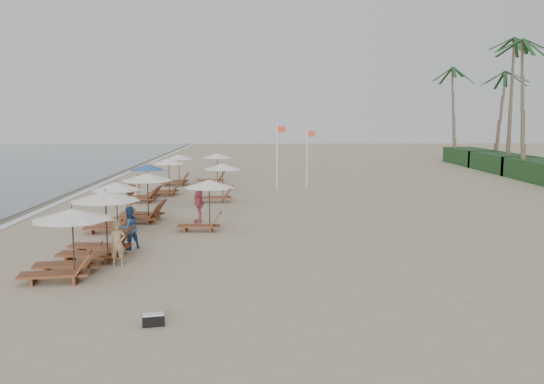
{
  "coord_description": "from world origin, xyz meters",
  "views": [
    {
      "loc": [
        0.43,
        -20.24,
        5.02
      ],
      "look_at": [
        1.0,
        6.98,
        1.3
      ],
      "focal_mm": 37.3,
      "sensor_mm": 36.0,
      "label": 1
    }
  ],
  "objects_px": {
    "lounger_station_2": "(112,206)",
    "lounger_station_0": "(65,243)",
    "beachgoer_near": "(117,244)",
    "beachgoer_mid_b": "(131,204)",
    "lounger_station_3": "(143,197)",
    "flag_pole_near": "(277,153)",
    "inland_station_2": "(214,165)",
    "beachgoer_far_b": "(136,187)",
    "lounger_station_1": "(98,227)",
    "lounger_station_6": "(176,171)",
    "beachgoer_mid_a": "(129,228)",
    "inland_station_0": "(205,198)",
    "inland_station_1": "(218,180)",
    "duffel_bag": "(153,320)",
    "lounger_station_5": "(166,176)",
    "lounger_station_4": "(144,183)",
    "beachgoer_far_a": "(199,202)"
  },
  "relations": [
    {
      "from": "lounger_station_2",
      "to": "beachgoer_far_a",
      "type": "bearing_deg",
      "value": 28.3
    },
    {
      "from": "lounger_station_3",
      "to": "beachgoer_far_a",
      "type": "distance_m",
      "value": 2.73
    },
    {
      "from": "inland_station_1",
      "to": "beachgoer_mid_a",
      "type": "distance_m",
      "value": 11.95
    },
    {
      "from": "flag_pole_near",
      "to": "lounger_station_6",
      "type": "bearing_deg",
      "value": 158.17
    },
    {
      "from": "beachgoer_near",
      "to": "duffel_bag",
      "type": "distance_m",
      "value": 5.94
    },
    {
      "from": "flag_pole_near",
      "to": "beachgoer_far_b",
      "type": "bearing_deg",
      "value": -155.16
    },
    {
      "from": "beachgoer_near",
      "to": "beachgoer_far_b",
      "type": "xyz_separation_m",
      "value": [
        -2.64,
        15.12,
        0.0
      ]
    },
    {
      "from": "inland_station_2",
      "to": "beachgoer_far_b",
      "type": "distance_m",
      "value": 8.99
    },
    {
      "from": "lounger_station_1",
      "to": "lounger_station_5",
      "type": "bearing_deg",
      "value": 90.76
    },
    {
      "from": "lounger_station_4",
      "to": "beachgoer_mid_a",
      "type": "distance_m",
      "value": 12.02
    },
    {
      "from": "beachgoer_mid_b",
      "to": "inland_station_2",
      "type": "bearing_deg",
      "value": -27.03
    },
    {
      "from": "lounger_station_3",
      "to": "beachgoer_mid_a",
      "type": "distance_m",
      "value": 5.74
    },
    {
      "from": "lounger_station_3",
      "to": "flag_pole_near",
      "type": "height_order",
      "value": "flag_pole_near"
    },
    {
      "from": "inland_station_0",
      "to": "inland_station_2",
      "type": "xyz_separation_m",
      "value": [
        -1.0,
        17.32,
        -0.08
      ]
    },
    {
      "from": "lounger_station_4",
      "to": "inland_station_2",
      "type": "bearing_deg",
      "value": 69.14
    },
    {
      "from": "lounger_station_1",
      "to": "beachgoer_near",
      "type": "distance_m",
      "value": 1.47
    },
    {
      "from": "lounger_station_0",
      "to": "lounger_station_4",
      "type": "distance_m",
      "value": 15.62
    },
    {
      "from": "lounger_station_0",
      "to": "lounger_station_6",
      "type": "xyz_separation_m",
      "value": [
        -0.06,
        23.35,
        -0.08
      ]
    },
    {
      "from": "lounger_station_1",
      "to": "lounger_station_0",
      "type": "bearing_deg",
      "value": -97.81
    },
    {
      "from": "inland_station_1",
      "to": "lounger_station_1",
      "type": "bearing_deg",
      "value": -103.99
    },
    {
      "from": "beachgoer_near",
      "to": "beachgoer_mid_b",
      "type": "xyz_separation_m",
      "value": [
        -1.26,
        7.6,
        0.16
      ]
    },
    {
      "from": "duffel_bag",
      "to": "flag_pole_near",
      "type": "xyz_separation_m",
      "value": [
        3.73,
        24.57,
        2.34
      ]
    },
    {
      "from": "lounger_station_6",
      "to": "beachgoer_near",
      "type": "bearing_deg",
      "value": -86.58
    },
    {
      "from": "duffel_bag",
      "to": "lounger_station_6",
      "type": "bearing_deg",
      "value": 97.29
    },
    {
      "from": "lounger_station_1",
      "to": "inland_station_0",
      "type": "xyz_separation_m",
      "value": [
        3.3,
        4.75,
        0.32
      ]
    },
    {
      "from": "inland_station_2",
      "to": "beachgoer_far_b",
      "type": "xyz_separation_m",
      "value": [
        -4.02,
        -8.02,
        -0.61
      ]
    },
    {
      "from": "beachgoer_mid_b",
      "to": "inland_station_0",
      "type": "bearing_deg",
      "value": -133.28
    },
    {
      "from": "inland_station_0",
      "to": "lounger_station_5",
      "type": "bearing_deg",
      "value": 107.72
    },
    {
      "from": "lounger_station_6",
      "to": "inland_station_2",
      "type": "xyz_separation_m",
      "value": [
        2.69,
        1.15,
        0.34
      ]
    },
    {
      "from": "lounger_station_2",
      "to": "beachgoer_far_b",
      "type": "height_order",
      "value": "lounger_station_2"
    },
    {
      "from": "lounger_station_1",
      "to": "lounger_station_3",
      "type": "bearing_deg",
      "value": 89.03
    },
    {
      "from": "lounger_station_3",
      "to": "beachgoer_near",
      "type": "relative_size",
      "value": 1.85
    },
    {
      "from": "inland_station_2",
      "to": "duffel_bag",
      "type": "height_order",
      "value": "inland_station_2"
    },
    {
      "from": "lounger_station_1",
      "to": "lounger_station_6",
      "type": "xyz_separation_m",
      "value": [
        -0.39,
        20.92,
        -0.1
      ]
    },
    {
      "from": "beachgoer_mid_b",
      "to": "beachgoer_far_b",
      "type": "bearing_deg",
      "value": -7.02
    },
    {
      "from": "inland_station_1",
      "to": "beachgoer_far_b",
      "type": "distance_m",
      "value": 5.09
    },
    {
      "from": "beachgoer_far_b",
      "to": "duffel_bag",
      "type": "height_order",
      "value": "beachgoer_far_b"
    },
    {
      "from": "lounger_station_2",
      "to": "lounger_station_0",
      "type": "bearing_deg",
      "value": -86.7
    },
    {
      "from": "lounger_station_4",
      "to": "inland_station_0",
      "type": "bearing_deg",
      "value": -62.48
    },
    {
      "from": "beachgoer_mid_b",
      "to": "flag_pole_near",
      "type": "bearing_deg",
      "value": -49.43
    },
    {
      "from": "inland_station_1",
      "to": "beachgoer_mid_a",
      "type": "height_order",
      "value": "inland_station_1"
    },
    {
      "from": "lounger_station_6",
      "to": "beachgoer_mid_a",
      "type": "distance_m",
      "value": 19.65
    },
    {
      "from": "inland_station_2",
      "to": "lounger_station_0",
      "type": "bearing_deg",
      "value": -96.13
    },
    {
      "from": "lounger_station_1",
      "to": "beachgoer_mid_a",
      "type": "relative_size",
      "value": 1.76
    },
    {
      "from": "beachgoer_near",
      "to": "inland_station_2",
      "type": "bearing_deg",
      "value": 75.73
    },
    {
      "from": "lounger_station_2",
      "to": "inland_station_0",
      "type": "height_order",
      "value": "inland_station_0"
    },
    {
      "from": "lounger_station_1",
      "to": "inland_station_2",
      "type": "xyz_separation_m",
      "value": [
        2.3,
        22.07,
        0.24
      ]
    },
    {
      "from": "lounger_station_6",
      "to": "beachgoer_far_b",
      "type": "bearing_deg",
      "value": -100.92
    },
    {
      "from": "lounger_station_2",
      "to": "beachgoer_mid_a",
      "type": "relative_size",
      "value": 1.52
    },
    {
      "from": "inland_station_2",
      "to": "beachgoer_far_a",
      "type": "height_order",
      "value": "inland_station_2"
    }
  ]
}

